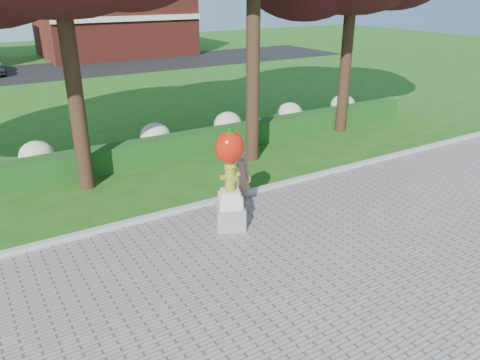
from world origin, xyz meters
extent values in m
plane|color=#235214|center=(0.00, 0.00, 0.00)|extent=(100.00, 100.00, 0.00)
cube|color=#ADADA5|center=(0.00, 3.00, 0.07)|extent=(40.00, 0.18, 0.15)
cube|color=#124116|center=(0.00, 7.00, 0.40)|extent=(24.00, 0.70, 0.80)
ellipsoid|color=#ACB88C|center=(-3.00, 8.00, 0.55)|extent=(1.10, 1.10, 0.99)
ellipsoid|color=#ACB88C|center=(1.00, 8.00, 0.55)|extent=(1.10, 1.10, 0.99)
ellipsoid|color=#ACB88C|center=(4.00, 8.00, 0.55)|extent=(1.10, 1.10, 0.99)
ellipsoid|color=#ACB88C|center=(7.00, 8.00, 0.55)|extent=(1.10, 1.10, 0.99)
ellipsoid|color=#ACB88C|center=(10.00, 8.00, 0.55)|extent=(1.10, 1.10, 0.99)
cube|color=black|center=(0.00, 28.00, 0.01)|extent=(50.00, 8.00, 0.02)
cube|color=maroon|center=(8.00, 34.00, 3.20)|extent=(12.00, 8.00, 6.40)
cylinder|color=black|center=(-2.00, 6.00, 3.08)|extent=(0.44, 0.44, 6.16)
cylinder|color=black|center=(3.50, 5.50, 3.64)|extent=(0.44, 0.44, 7.28)
cylinder|color=black|center=(8.50, 6.50, 2.94)|extent=(0.44, 0.44, 5.88)
cube|color=gray|center=(0.33, 1.58, 0.32)|extent=(0.90, 0.90, 0.55)
cube|color=silver|center=(0.33, 1.58, 0.75)|extent=(0.73, 0.73, 0.31)
cube|color=silver|center=(0.33, 1.58, 0.96)|extent=(0.58, 0.58, 0.11)
cylinder|color=olive|center=(0.33, 1.58, 1.32)|extent=(0.24, 0.24, 0.62)
ellipsoid|color=olive|center=(0.33, 1.58, 1.63)|extent=(0.29, 0.29, 0.20)
cylinder|color=olive|center=(0.16, 1.58, 1.39)|extent=(0.13, 0.12, 0.12)
cylinder|color=olive|center=(0.51, 1.58, 1.39)|extent=(0.13, 0.12, 0.12)
cylinder|color=olive|center=(0.33, 1.41, 1.39)|extent=(0.13, 0.13, 0.13)
cylinder|color=olive|center=(0.33, 1.58, 1.72)|extent=(0.09, 0.09, 0.06)
ellipsoid|color=#B71C09|center=(0.33, 1.58, 2.10)|extent=(0.69, 0.62, 0.80)
ellipsoid|color=#B71C09|center=(0.14, 1.58, 2.08)|extent=(0.34, 0.34, 0.51)
ellipsoid|color=#B71C09|center=(0.53, 1.58, 2.08)|extent=(0.34, 0.34, 0.51)
cylinder|color=#184F12|center=(0.33, 1.58, 2.50)|extent=(0.11, 0.11, 0.13)
ellipsoid|color=#184F12|center=(0.33, 1.58, 2.47)|extent=(0.26, 0.26, 0.09)
imported|color=#9E745A|center=(1.32, 2.58, 0.83)|extent=(0.45, 0.62, 1.58)
camera|label=1|loc=(-4.81, -7.25, 5.53)|focal=35.00mm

